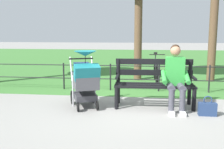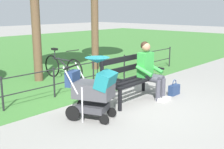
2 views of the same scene
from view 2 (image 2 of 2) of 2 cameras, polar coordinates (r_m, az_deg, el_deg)
The scene contains 7 objects.
ground_plane at distance 6.14m, azimuth 1.85°, elevation -5.99°, with size 60.00×60.00×0.00m, color gray.
park_bench at distance 6.40m, azimuth 3.68°, elevation -0.35°, with size 1.61×0.63×0.96m.
person_on_bench at distance 6.55m, azimuth 7.39°, elevation 1.23°, with size 0.54×0.74×1.28m.
stroller at distance 5.21m, azimuth -3.60°, elevation -2.62°, with size 0.78×1.00×1.15m.
handbag at distance 6.96m, azimuth 12.18°, elevation -2.93°, with size 0.32×0.14×0.37m.
park_fence at distance 7.37m, azimuth -4.38°, elevation 0.57°, with size 8.74×0.04×0.70m.
bicycle at distance 8.37m, azimuth -9.74°, elevation 1.47°, with size 0.44×1.66×0.89m.
Camera 2 is at (4.44, 3.76, 1.97)m, focal length 46.22 mm.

